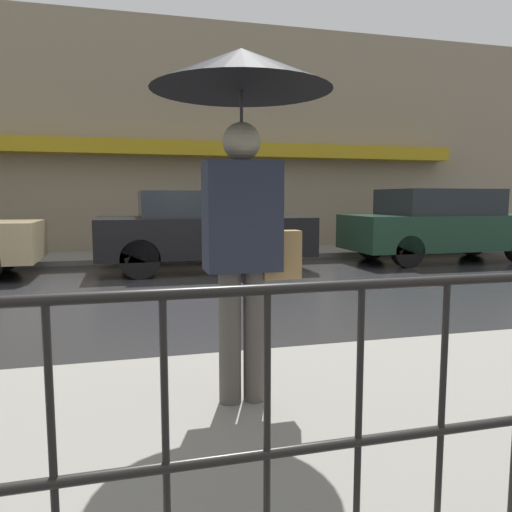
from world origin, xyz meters
name	(u,v)px	position (x,y,z in m)	size (l,w,h in m)	color
ground_plane	(156,293)	(0.00, 0.00, 0.00)	(80.00, 80.00, 0.00)	#262628
sidewalk_near	(211,440)	(0.00, -4.76, 0.05)	(28.00, 2.74, 0.11)	gray
sidewalk_far	(144,256)	(0.00, 4.43, 0.05)	(28.00, 2.09, 0.11)	gray
lane_marking	(156,292)	(0.00, 0.00, 0.00)	(25.20, 0.12, 0.01)	gold
building_storefront	(139,137)	(0.00, 5.60, 2.89)	(28.00, 0.85, 5.81)	gray
railing_foreground	(267,400)	(0.00, -5.87, 0.73)	(12.00, 0.04, 1.01)	black
pedestrian	(242,126)	(0.27, -4.41, 1.80)	(1.08, 1.08, 2.14)	#4C4742
car_black	(202,229)	(1.02, 2.21, 0.78)	(4.01, 1.92, 1.51)	black
car_dark_green	(442,225)	(6.35, 2.21, 0.80)	(4.37, 1.75, 1.57)	#193828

